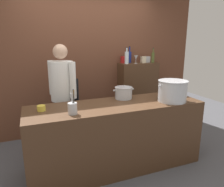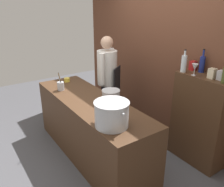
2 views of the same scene
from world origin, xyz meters
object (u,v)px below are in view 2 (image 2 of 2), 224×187
object	(u,v)px
spice_tin_red	(193,66)
stockpot_small	(111,96)
stockpot_large	(112,114)
utensil_crock	(61,86)
chef	(107,77)
wine_bottle_cobalt	(202,64)
wine_glass_wide	(195,67)
butter_jar	(67,80)
spice_tin_cream	(212,73)
wine_bottle_clear	(184,63)
spice_tin_silver	(222,75)

from	to	relation	value
spice_tin_red	stockpot_small	bearing A→B (deg)	-114.02
stockpot_large	utensil_crock	world-z (taller)	utensil_crock
chef	spice_tin_red	size ratio (longest dim) A/B	12.82
chef	stockpot_large	distance (m)	1.58
wine_bottle_cobalt	wine_glass_wide	world-z (taller)	wine_bottle_cobalt
butter_jar	wine_bottle_cobalt	world-z (taller)	wine_bottle_cobalt
stockpot_small	butter_jar	size ratio (longest dim) A/B	3.28
chef	spice_tin_cream	bearing A→B (deg)	-109.12
stockpot_large	butter_jar	world-z (taller)	stockpot_large
wine_bottle_cobalt	spice_tin_red	distance (m)	0.14
stockpot_large	spice_tin_red	xyz separation A→B (m)	(-0.09, 1.43, 0.31)
spice_tin_red	chef	bearing A→B (deg)	-154.56
stockpot_large	stockpot_small	bearing A→B (deg)	146.73
chef	stockpot_small	xyz separation A→B (m)	(0.79, -0.46, 0.02)
stockpot_small	butter_jar	bearing A→B (deg)	-172.52
wine_bottle_clear	spice_tin_red	xyz separation A→B (m)	(0.01, 0.18, -0.05)
spice_tin_cream	wine_bottle_clear	bearing A→B (deg)	-169.72
wine_bottle_clear	chef	bearing A→B (deg)	-161.36
wine_bottle_clear	spice_tin_silver	world-z (taller)	wine_bottle_clear
spice_tin_cream	spice_tin_red	size ratio (longest dim) A/B	0.98
chef	stockpot_small	size ratio (longest dim) A/B	5.26
stockpot_small	wine_bottle_clear	world-z (taller)	wine_bottle_clear
wine_bottle_clear	spice_tin_silver	distance (m)	0.51
wine_bottle_cobalt	chef	bearing A→B (deg)	-156.38
wine_glass_wide	spice_tin_silver	world-z (taller)	wine_glass_wide
butter_jar	wine_bottle_cobalt	size ratio (longest dim) A/B	0.30
chef	stockpot_small	world-z (taller)	chef
butter_jar	spice_tin_red	world-z (taller)	spice_tin_red
utensil_crock	spice_tin_silver	world-z (taller)	spice_tin_silver
wine_glass_wide	spice_tin_cream	xyz separation A→B (m)	(0.21, 0.08, -0.05)
chef	spice_tin_red	distance (m)	1.45
stockpot_large	utensil_crock	bearing A→B (deg)	-178.86
stockpot_large	wine_glass_wide	bearing A→B (deg)	86.10
utensil_crock	butter_jar	size ratio (longest dim) A/B	3.03
wine_bottle_cobalt	spice_tin_silver	xyz separation A→B (m)	(0.35, -0.08, -0.06)
stockpot_large	wine_bottle_clear	size ratio (longest dim) A/B	1.47
wine_glass_wide	spice_tin_cream	bearing A→B (deg)	21.23
wine_glass_wide	utensil_crock	bearing A→B (deg)	-138.84
utensil_crock	wine_bottle_clear	size ratio (longest dim) A/B	0.95
wine_bottle_clear	spice_tin_red	size ratio (longest dim) A/B	2.36
stockpot_large	wine_bottle_clear	bearing A→B (deg)	94.65
utensil_crock	spice_tin_silver	bearing A→B (deg)	38.14
chef	wine_glass_wide	size ratio (longest dim) A/B	10.73
wine_bottle_cobalt	spice_tin_cream	size ratio (longest dim) A/B	2.50
spice_tin_cream	spice_tin_silver	bearing A→B (deg)	18.70
chef	spice_tin_red	world-z (taller)	chef
wine_bottle_cobalt	spice_tin_cream	bearing A→B (deg)	-26.17
wine_glass_wide	spice_tin_cream	distance (m)	0.23
stockpot_small	wine_glass_wide	size ratio (longest dim) A/B	2.04
stockpot_large	stockpot_small	distance (m)	0.67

